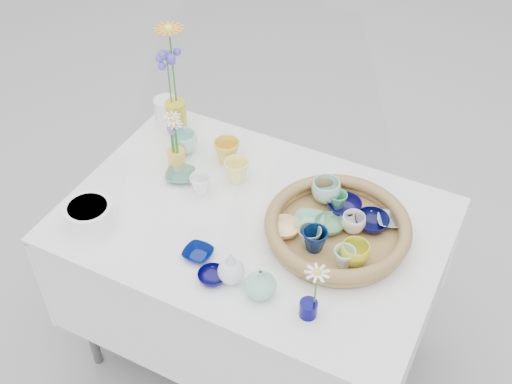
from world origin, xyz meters
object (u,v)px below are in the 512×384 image
at_px(wicker_tray, 337,228).
at_px(bud_vase_seafoam, 260,283).
at_px(tall_vase_yellow, 177,118).
at_px(display_table, 254,348).

height_order(wicker_tray, bud_vase_seafoam, bud_vase_seafoam).
height_order(wicker_tray, tall_vase_yellow, tall_vase_yellow).
bearing_deg(bud_vase_seafoam, display_table, 120.96).
bearing_deg(bud_vase_seafoam, tall_vase_yellow, 138.87).
height_order(display_table, bud_vase_seafoam, bud_vase_seafoam).
xyz_separation_m(wicker_tray, bud_vase_seafoam, (-0.12, -0.32, 0.01)).
distance_m(wicker_tray, tall_vase_yellow, 0.79).
bearing_deg(tall_vase_yellow, display_table, -31.00).
xyz_separation_m(display_table, wicker_tray, (0.28, 0.05, 0.80)).
relative_size(display_table, bud_vase_seafoam, 12.60).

